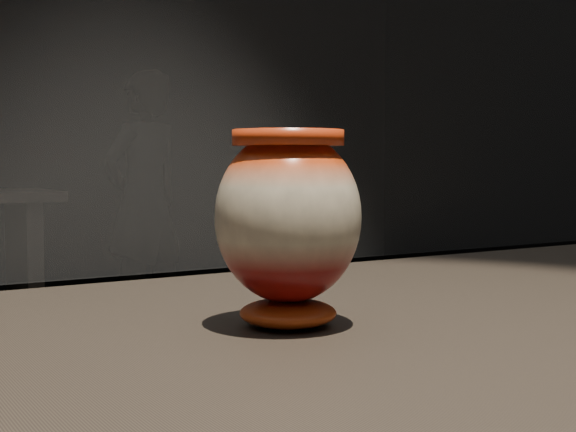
{
  "coord_description": "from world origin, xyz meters",
  "views": [
    {
      "loc": [
        -0.37,
        -0.58,
        1.05
      ],
      "look_at": [
        0.02,
        0.05,
        1.0
      ],
      "focal_mm": 50.0,
      "sensor_mm": 36.0,
      "label": 1
    }
  ],
  "objects": [
    {
      "name": "main_vase",
      "position": [
        0.02,
        0.05,
        1.0
      ],
      "size": [
        0.16,
        0.16,
        0.18
      ],
      "rotation": [
        0.0,
        0.0,
        0.2
      ],
      "color": "maroon",
      "rests_on": "display_plinth"
    },
    {
      "name": "visitor",
      "position": [
        1.43,
        4.11,
        0.8
      ],
      "size": [
        0.68,
        0.57,
        1.61
      ],
      "primitive_type": "imported",
      "rotation": [
        0.0,
        0.0,
        3.5
      ],
      "color": "black",
      "rests_on": "ground"
    }
  ]
}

